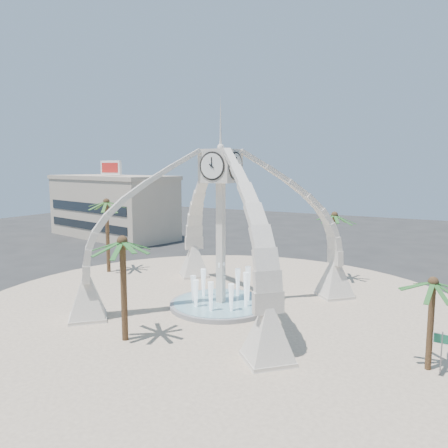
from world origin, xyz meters
The scene contains 10 objects.
ground centered at (0.00, 0.00, 0.00)m, with size 140.00×140.00×0.00m, color #282828.
plaza centered at (0.00, 0.00, 0.03)m, with size 40.00×40.00×0.06m, color beige.
clock_tower centered at (0.00, 0.00, 6.49)m, with size 17.94×17.94×16.30m.
fountain centered at (0.00, 0.00, 0.29)m, with size 8.00×8.00×3.62m.
building_nw centered at (-32.00, 22.00, 4.83)m, with size 23.75×13.73×11.90m.
palm_east centered at (15.12, -3.77, 4.87)m, with size 4.61×4.61×5.60m.
palm_west centered at (-15.94, 4.29, 7.28)m, with size 5.51×5.51×8.21m.
palm_north centered at (5.57, 12.05, 6.34)m, with size 5.13×5.13×7.21m.
palm_south centered at (-2.08, -8.69, 6.34)m, with size 4.90×4.90×7.24m.
street_sign centered at (15.73, -4.14, 1.74)m, with size 0.89×0.08×2.43m.
Camera 1 is at (16.37, -28.86, 11.04)m, focal length 35.00 mm.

